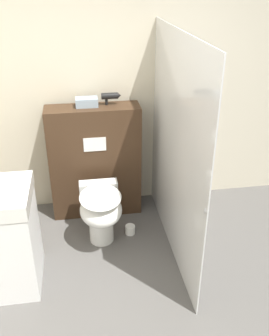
# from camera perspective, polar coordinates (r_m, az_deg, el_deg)

# --- Properties ---
(ground_plane) EXTENTS (12.00, 12.00, 0.00)m
(ground_plane) POSITION_cam_1_polar(r_m,az_deg,el_deg) (3.03, -0.08, -23.57)
(ground_plane) COLOR #565451
(wall_back) EXTENTS (8.00, 0.06, 2.50)m
(wall_back) POSITION_cam_1_polar(r_m,az_deg,el_deg) (3.92, -4.41, 11.19)
(wall_back) COLOR beige
(wall_back) RESTS_ON ground_plane
(partition_panel) EXTENTS (0.94, 0.30, 1.20)m
(partition_panel) POSITION_cam_1_polar(r_m,az_deg,el_deg) (3.94, -6.02, 0.97)
(partition_panel) COLOR #3D2819
(partition_panel) RESTS_ON ground_plane
(shower_glass) EXTENTS (0.04, 1.77, 1.98)m
(shower_glass) POSITION_cam_1_polar(r_m,az_deg,el_deg) (3.24, 6.15, 2.55)
(shower_glass) COLOR silver
(shower_glass) RESTS_ON ground_plane
(toilet) EXTENTS (0.39, 0.59, 0.56)m
(toilet) POSITION_cam_1_polar(r_m,az_deg,el_deg) (3.56, -5.17, -6.49)
(toilet) COLOR white
(toilet) RESTS_ON ground_plane
(hair_drier) EXTENTS (0.19, 0.06, 0.12)m
(hair_drier) POSITION_cam_1_polar(r_m,az_deg,el_deg) (3.73, -3.69, 10.86)
(hair_drier) COLOR black
(hair_drier) RESTS_ON partition_panel
(folded_towel) EXTENTS (0.22, 0.14, 0.08)m
(folded_towel) POSITION_cam_1_polar(r_m,az_deg,el_deg) (3.71, -7.30, 9.92)
(folded_towel) COLOR #8C9EAD
(folded_towel) RESTS_ON partition_panel
(spare_toilet_roll) EXTENTS (0.10, 0.10, 0.09)m
(spare_toilet_roll) POSITION_cam_1_polar(r_m,az_deg,el_deg) (3.84, -0.68, -9.37)
(spare_toilet_roll) COLOR white
(spare_toilet_roll) RESTS_ON ground_plane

